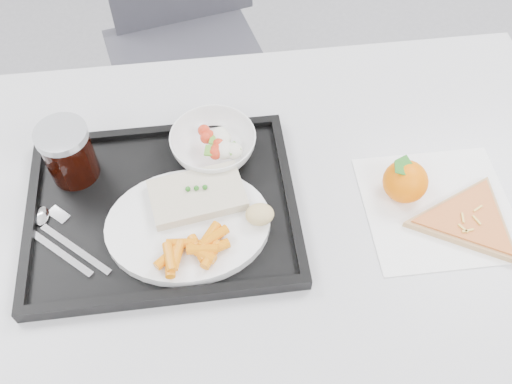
{
  "coord_description": "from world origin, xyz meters",
  "views": [
    {
      "loc": [
        -0.07,
        -0.23,
        1.56
      ],
      "look_at": [
        -0.0,
        0.33,
        0.77
      ],
      "focal_mm": 40.0,
      "sensor_mm": 36.0,
      "label": 1
    }
  ],
  "objects_px": {
    "cola_glass": "(68,152)",
    "pizza_slice": "(469,220)",
    "dinner_plate": "(188,225)",
    "tangerine": "(405,181)",
    "tray": "(163,209)",
    "table": "(259,232)",
    "chair": "(185,23)",
    "salad_bowl": "(213,144)"
  },
  "relations": [
    {
      "from": "cola_glass",
      "to": "pizza_slice",
      "type": "relative_size",
      "value": 0.46
    },
    {
      "from": "dinner_plate",
      "to": "pizza_slice",
      "type": "relative_size",
      "value": 1.14
    },
    {
      "from": "dinner_plate",
      "to": "tangerine",
      "type": "bearing_deg",
      "value": 5.32
    },
    {
      "from": "tray",
      "to": "tangerine",
      "type": "xyz_separation_m",
      "value": [
        0.41,
        -0.01,
        0.03
      ]
    },
    {
      "from": "pizza_slice",
      "to": "table",
      "type": "bearing_deg",
      "value": 169.01
    },
    {
      "from": "table",
      "to": "cola_glass",
      "type": "height_order",
      "value": "cola_glass"
    },
    {
      "from": "table",
      "to": "tangerine",
      "type": "xyz_separation_m",
      "value": [
        0.25,
        0.01,
        0.1
      ]
    },
    {
      "from": "tray",
      "to": "dinner_plate",
      "type": "distance_m",
      "value": 0.06
    },
    {
      "from": "chair",
      "to": "table",
      "type": "bearing_deg",
      "value": -82.3
    },
    {
      "from": "chair",
      "to": "tray",
      "type": "height_order",
      "value": "chair"
    },
    {
      "from": "salad_bowl",
      "to": "tangerine",
      "type": "distance_m",
      "value": 0.34
    },
    {
      "from": "pizza_slice",
      "to": "tangerine",
      "type": "bearing_deg",
      "value": 141.51
    },
    {
      "from": "pizza_slice",
      "to": "salad_bowl",
      "type": "bearing_deg",
      "value": 154.75
    },
    {
      "from": "table",
      "to": "cola_glass",
      "type": "xyz_separation_m",
      "value": [
        -0.31,
        0.11,
        0.14
      ]
    },
    {
      "from": "dinner_plate",
      "to": "salad_bowl",
      "type": "height_order",
      "value": "salad_bowl"
    },
    {
      "from": "tangerine",
      "to": "dinner_plate",
      "type": "bearing_deg",
      "value": -174.68
    },
    {
      "from": "dinner_plate",
      "to": "pizza_slice",
      "type": "xyz_separation_m",
      "value": [
        0.47,
        -0.04,
        -0.01
      ]
    },
    {
      "from": "salad_bowl",
      "to": "table",
      "type": "bearing_deg",
      "value": -62.53
    },
    {
      "from": "salad_bowl",
      "to": "tangerine",
      "type": "xyz_separation_m",
      "value": [
        0.32,
        -0.12,
        -0.0
      ]
    },
    {
      "from": "cola_glass",
      "to": "tangerine",
      "type": "xyz_separation_m",
      "value": [
        0.56,
        -0.11,
        -0.04
      ]
    },
    {
      "from": "table",
      "to": "tangerine",
      "type": "height_order",
      "value": "tangerine"
    },
    {
      "from": "table",
      "to": "cola_glass",
      "type": "bearing_deg",
      "value": 160.02
    },
    {
      "from": "tray",
      "to": "salad_bowl",
      "type": "relative_size",
      "value": 2.96
    },
    {
      "from": "chair",
      "to": "cola_glass",
      "type": "xyz_separation_m",
      "value": [
        -0.2,
        -0.68,
        0.28
      ]
    },
    {
      "from": "chair",
      "to": "dinner_plate",
      "type": "relative_size",
      "value": 3.44
    },
    {
      "from": "tray",
      "to": "chair",
      "type": "bearing_deg",
      "value": 85.93
    },
    {
      "from": "dinner_plate",
      "to": "tray",
      "type": "bearing_deg",
      "value": 131.73
    },
    {
      "from": "tangerine",
      "to": "pizza_slice",
      "type": "bearing_deg",
      "value": -38.49
    },
    {
      "from": "salad_bowl",
      "to": "dinner_plate",
      "type": "bearing_deg",
      "value": -109.5
    },
    {
      "from": "table",
      "to": "chair",
      "type": "xyz_separation_m",
      "value": [
        -0.11,
        0.8,
        -0.15
      ]
    },
    {
      "from": "table",
      "to": "chair",
      "type": "height_order",
      "value": "chair"
    },
    {
      "from": "tray",
      "to": "pizza_slice",
      "type": "relative_size",
      "value": 1.9
    },
    {
      "from": "tray",
      "to": "dinner_plate",
      "type": "bearing_deg",
      "value": -48.27
    },
    {
      "from": "dinner_plate",
      "to": "salad_bowl",
      "type": "xyz_separation_m",
      "value": [
        0.05,
        0.15,
        0.01
      ]
    },
    {
      "from": "table",
      "to": "chair",
      "type": "bearing_deg",
      "value": 97.7
    },
    {
      "from": "chair",
      "to": "tangerine",
      "type": "relative_size",
      "value": 11.79
    },
    {
      "from": "cola_glass",
      "to": "tangerine",
      "type": "height_order",
      "value": "cola_glass"
    },
    {
      "from": "dinner_plate",
      "to": "cola_glass",
      "type": "height_order",
      "value": "cola_glass"
    },
    {
      "from": "salad_bowl",
      "to": "cola_glass",
      "type": "bearing_deg",
      "value": -176.7
    },
    {
      "from": "dinner_plate",
      "to": "tangerine",
      "type": "relative_size",
      "value": 3.42
    },
    {
      "from": "tray",
      "to": "cola_glass",
      "type": "xyz_separation_m",
      "value": [
        -0.15,
        0.09,
        0.06
      ]
    },
    {
      "from": "table",
      "to": "tangerine",
      "type": "distance_m",
      "value": 0.27
    }
  ]
}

